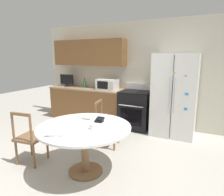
{
  "coord_description": "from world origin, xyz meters",
  "views": [
    {
      "loc": [
        1.85,
        -2.25,
        1.74
      ],
      "look_at": [
        0.18,
        1.15,
        0.95
      ],
      "focal_mm": 32.0,
      "sensor_mm": 36.0,
      "label": 1
    }
  ],
  "objects_px": {
    "refrigerator": "(175,95)",
    "microwave": "(107,84)",
    "oven_range": "(136,109)",
    "counter_bottle": "(85,84)",
    "countertop_tv": "(67,80)",
    "dining_chair_left": "(30,138)",
    "candle_glass": "(92,127)",
    "wallet": "(100,120)",
    "dining_chair_far": "(107,125)"
  },
  "relations": [
    {
      "from": "refrigerator",
      "to": "microwave",
      "type": "distance_m",
      "value": 1.7
    },
    {
      "from": "refrigerator",
      "to": "oven_range",
      "type": "bearing_deg",
      "value": 177.74
    },
    {
      "from": "microwave",
      "to": "counter_bottle",
      "type": "height_order",
      "value": "microwave"
    },
    {
      "from": "countertop_tv",
      "to": "counter_bottle",
      "type": "distance_m",
      "value": 0.61
    },
    {
      "from": "dining_chair_left",
      "to": "candle_glass",
      "type": "relative_size",
      "value": 10.25
    },
    {
      "from": "dining_chair_left",
      "to": "wallet",
      "type": "height_order",
      "value": "dining_chair_left"
    },
    {
      "from": "oven_range",
      "to": "counter_bottle",
      "type": "bearing_deg",
      "value": 178.42
    },
    {
      "from": "refrigerator",
      "to": "microwave",
      "type": "xyz_separation_m",
      "value": [
        -1.69,
        0.04,
        0.13
      ]
    },
    {
      "from": "counter_bottle",
      "to": "dining_chair_left",
      "type": "xyz_separation_m",
      "value": [
        0.52,
        -2.4,
        -0.56
      ]
    },
    {
      "from": "oven_range",
      "to": "countertop_tv",
      "type": "relative_size",
      "value": 2.5
    },
    {
      "from": "counter_bottle",
      "to": "candle_glass",
      "type": "distance_m",
      "value": 2.84
    },
    {
      "from": "oven_range",
      "to": "dining_chair_left",
      "type": "distance_m",
      "value": 2.56
    },
    {
      "from": "microwave",
      "to": "wallet",
      "type": "height_order",
      "value": "microwave"
    },
    {
      "from": "microwave",
      "to": "countertop_tv",
      "type": "xyz_separation_m",
      "value": [
        -1.32,
        0.02,
        0.05
      ]
    },
    {
      "from": "microwave",
      "to": "dining_chair_left",
      "type": "bearing_deg",
      "value": -94.78
    },
    {
      "from": "candle_glass",
      "to": "wallet",
      "type": "relative_size",
      "value": 0.68
    },
    {
      "from": "microwave",
      "to": "wallet",
      "type": "relative_size",
      "value": 4.0
    },
    {
      "from": "oven_range",
      "to": "microwave",
      "type": "bearing_deg",
      "value": 179.41
    },
    {
      "from": "wallet",
      "to": "countertop_tv",
      "type": "bearing_deg",
      "value": 138.26
    },
    {
      "from": "oven_range",
      "to": "dining_chair_far",
      "type": "relative_size",
      "value": 1.2
    },
    {
      "from": "refrigerator",
      "to": "candle_glass",
      "type": "relative_size",
      "value": 20.57
    },
    {
      "from": "oven_range",
      "to": "dining_chair_left",
      "type": "xyz_separation_m",
      "value": [
        -0.99,
        -2.36,
        -0.03
      ]
    },
    {
      "from": "counter_bottle",
      "to": "microwave",
      "type": "bearing_deg",
      "value": -2.66
    },
    {
      "from": "oven_range",
      "to": "counter_bottle",
      "type": "distance_m",
      "value": 1.6
    },
    {
      "from": "dining_chair_left",
      "to": "countertop_tv",
      "type": "bearing_deg",
      "value": 107.65
    },
    {
      "from": "oven_range",
      "to": "microwave",
      "type": "relative_size",
      "value": 2.09
    },
    {
      "from": "dining_chair_far",
      "to": "wallet",
      "type": "distance_m",
      "value": 0.81
    },
    {
      "from": "refrigerator",
      "to": "counter_bottle",
      "type": "relative_size",
      "value": 6.93
    },
    {
      "from": "dining_chair_far",
      "to": "refrigerator",
      "type": "bearing_deg",
      "value": 126.98
    },
    {
      "from": "wallet",
      "to": "microwave",
      "type": "bearing_deg",
      "value": 114.23
    },
    {
      "from": "refrigerator",
      "to": "countertop_tv",
      "type": "distance_m",
      "value": 3.02
    },
    {
      "from": "oven_range",
      "to": "dining_chair_far",
      "type": "bearing_deg",
      "value": -97.48
    },
    {
      "from": "oven_range",
      "to": "dining_chair_left",
      "type": "bearing_deg",
      "value": -112.68
    },
    {
      "from": "microwave",
      "to": "candle_glass",
      "type": "relative_size",
      "value": 5.87
    },
    {
      "from": "countertop_tv",
      "to": "candle_glass",
      "type": "distance_m",
      "value": 3.23
    },
    {
      "from": "counter_bottle",
      "to": "countertop_tv",
      "type": "bearing_deg",
      "value": -178.79
    },
    {
      "from": "counter_bottle",
      "to": "dining_chair_far",
      "type": "xyz_separation_m",
      "value": [
        1.35,
        -1.27,
        -0.56
      ]
    },
    {
      "from": "counter_bottle",
      "to": "dining_chair_far",
      "type": "relative_size",
      "value": 0.29
    },
    {
      "from": "oven_range",
      "to": "dining_chair_far",
      "type": "height_order",
      "value": "oven_range"
    },
    {
      "from": "countertop_tv",
      "to": "candle_glass",
      "type": "height_order",
      "value": "countertop_tv"
    },
    {
      "from": "refrigerator",
      "to": "dining_chair_far",
      "type": "relative_size",
      "value": 2.01
    },
    {
      "from": "refrigerator",
      "to": "microwave",
      "type": "relative_size",
      "value": 3.51
    },
    {
      "from": "candle_glass",
      "to": "wallet",
      "type": "xyz_separation_m",
      "value": [
        -0.07,
        0.32,
        -0.01
      ]
    },
    {
      "from": "countertop_tv",
      "to": "dining_chair_far",
      "type": "distance_m",
      "value": 2.41
    },
    {
      "from": "refrigerator",
      "to": "microwave",
      "type": "bearing_deg",
      "value": 178.51
    },
    {
      "from": "microwave",
      "to": "candle_glass",
      "type": "height_order",
      "value": "microwave"
    },
    {
      "from": "refrigerator",
      "to": "counter_bottle",
      "type": "bearing_deg",
      "value": 178.16
    },
    {
      "from": "candle_glass",
      "to": "microwave",
      "type": "bearing_deg",
      "value": 112.61
    },
    {
      "from": "refrigerator",
      "to": "candle_glass",
      "type": "xyz_separation_m",
      "value": [
        -0.75,
        -2.21,
        -0.13
      ]
    },
    {
      "from": "countertop_tv",
      "to": "dining_chair_left",
      "type": "height_order",
      "value": "countertop_tv"
    }
  ]
}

